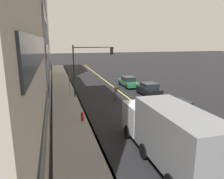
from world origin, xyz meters
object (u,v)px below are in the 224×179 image
car_green (128,82)px  truck_gray (168,132)px  street_sign_post (70,83)px  traffic_light_mast (89,62)px  fire_hydrant (82,117)px  car_maroon (180,108)px  car_black (149,89)px  pedestrian_with_backpack (115,92)px

car_green → truck_gray: size_ratio=0.56×
truck_gray → street_sign_post: bearing=14.4°
traffic_light_mast → fire_hydrant: bearing=166.1°
car_maroon → street_sign_post: 13.56m
car_maroon → car_black: (7.50, -0.47, 0.10)m
car_maroon → car_black: bearing=-3.6°
car_green → street_sign_post: street_sign_post is taller
traffic_light_mast → pedestrian_with_backpack: bearing=-131.5°
pedestrian_with_backpack → fire_hydrant: (-5.82, 4.64, -0.56)m
car_black → pedestrian_with_backpack: bearing=101.9°
street_sign_post → car_maroon: bearing=-137.3°
car_black → truck_gray: 14.96m
truck_gray → pedestrian_with_backpack: 12.95m
car_green → car_black: 5.70m
pedestrian_with_backpack → car_black: bearing=-78.1°
car_black → fire_hydrant: bearing=126.1°
car_maroon → truck_gray: (-6.40, 4.99, 1.06)m
fire_hydrant → traffic_light_mast: bearing=-13.9°
car_green → car_maroon: car_green is taller
traffic_light_mast → street_sign_post: (1.11, 2.32, -2.75)m
car_green → fire_hydrant: (-12.47, 8.64, -0.29)m
truck_gray → street_sign_post: truck_gray is taller
traffic_light_mast → fire_hydrant: traffic_light_mast is taller
street_sign_post → fire_hydrant: bearing=-178.1°
car_green → truck_gray: truck_gray is taller
car_green → car_black: car_black is taller
street_sign_post → pedestrian_with_backpack: bearing=-124.8°
car_black → street_sign_post: street_sign_post is taller
car_black → car_green: bearing=7.1°
car_green → truck_gray: 20.15m
truck_gray → street_sign_post: 16.87m
truck_gray → traffic_light_mast: 15.56m
car_green → pedestrian_with_backpack: bearing=148.9°
traffic_light_mast → fire_hydrant: 9.24m
traffic_light_mast → truck_gray: bearing=-173.0°
fire_hydrant → truck_gray: bearing=-151.2°
car_green → traffic_light_mast: bearing=123.2°
fire_hydrant → car_green: bearing=-34.7°
car_maroon → traffic_light_mast: (8.83, 6.86, 3.63)m
car_green → street_sign_post: size_ratio=1.75×
car_maroon → pedestrian_with_backpack: bearing=33.1°
car_maroon → truck_gray: bearing=142.1°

